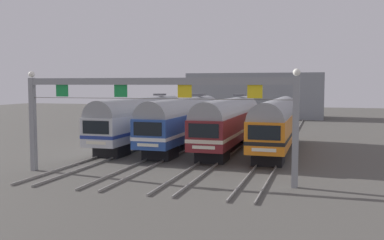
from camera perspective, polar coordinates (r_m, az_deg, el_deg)
ground_plane at (r=41.39m, az=1.85°, el=-3.76°), size 160.00×160.00×0.00m
track_bed at (r=57.85m, az=6.18°, el=-1.30°), size 14.63×70.00×0.15m
commuter_train_silver at (r=43.23m, az=-6.58°, el=0.16°), size 2.88×18.06×5.05m
commuter_train_blue at (r=41.69m, az=-1.05°, el=0.02°), size 2.88×18.06×5.05m
commuter_train_maroon at (r=40.58m, az=4.85°, el=-0.12°), size 2.88×18.06×5.05m
commuter_train_orange at (r=39.91m, az=11.01°, el=-0.27°), size 2.88×18.06×4.77m
catenary_gantry at (r=28.12m, az=-5.20°, el=2.76°), size 18.37×0.44×6.97m
maintenance_building at (r=82.19m, az=8.31°, el=3.20°), size 24.21×10.00×8.03m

